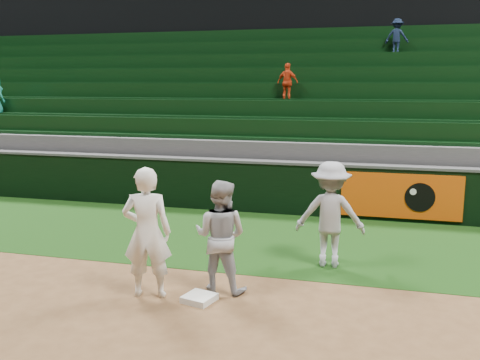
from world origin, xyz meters
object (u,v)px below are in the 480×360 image
first_base (199,298)px  baserunner (220,236)px  first_baseman (147,233)px  base_coach (330,214)px

first_base → baserunner: bearing=70.2°
first_baseman → base_coach: 3.12m
first_baseman → base_coach: bearing=-154.8°
first_base → first_baseman: bearing=179.8°
baserunner → base_coach: (1.46, 1.51, 0.06)m
first_baseman → base_coach: size_ratio=1.07×
first_base → baserunner: baserunner is taller
first_base → base_coach: bearing=50.6°
base_coach → baserunner: bearing=42.6°
first_base → baserunner: 0.94m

